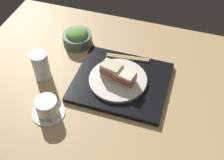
% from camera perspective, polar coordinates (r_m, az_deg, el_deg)
% --- Properties ---
extents(ground_plane, '(1.40, 1.00, 0.03)m').
position_cam_1_polar(ground_plane, '(1.13, 2.33, -3.97)').
color(ground_plane, tan).
extents(serving_tray, '(0.37, 0.32, 0.02)m').
position_cam_1_polar(serving_tray, '(1.16, 1.80, -0.36)').
color(serving_tray, black).
rests_on(serving_tray, ground_plane).
extents(sandwich_plate, '(0.23, 0.23, 0.01)m').
position_cam_1_polar(sandwich_plate, '(1.14, 1.18, 0.04)').
color(sandwich_plate, silver).
rests_on(sandwich_plate, serving_tray).
extents(sandwich_near, '(0.09, 0.07, 0.05)m').
position_cam_1_polar(sandwich_near, '(1.11, 2.53, 0.54)').
color(sandwich_near, '#EFE5C1').
rests_on(sandwich_near, sandwich_plate).
extents(sandwich_far, '(0.09, 0.07, 0.06)m').
position_cam_1_polar(sandwich_far, '(1.13, -0.10, 1.93)').
color(sandwich_far, beige).
rests_on(sandwich_far, sandwich_plate).
extents(salad_bowl, '(0.13, 0.13, 0.08)m').
position_cam_1_polar(salad_bowl, '(1.33, -6.83, 8.37)').
color(salad_bowl, '#4C6051').
rests_on(salad_bowl, ground_plane).
extents(chopsticks_pair, '(0.18, 0.04, 0.01)m').
position_cam_1_polar(chopsticks_pair, '(1.24, 3.09, 4.42)').
color(chopsticks_pair, tan).
rests_on(chopsticks_pair, serving_tray).
extents(coffee_cup, '(0.12, 0.12, 0.07)m').
position_cam_1_polar(coffee_cup, '(1.07, -12.59, -5.36)').
color(coffee_cup, white).
rests_on(coffee_cup, ground_plane).
extents(drinking_glass, '(0.07, 0.07, 0.12)m').
position_cam_1_polar(drinking_glass, '(1.18, -13.79, 2.69)').
color(drinking_glass, silver).
rests_on(drinking_glass, ground_plane).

